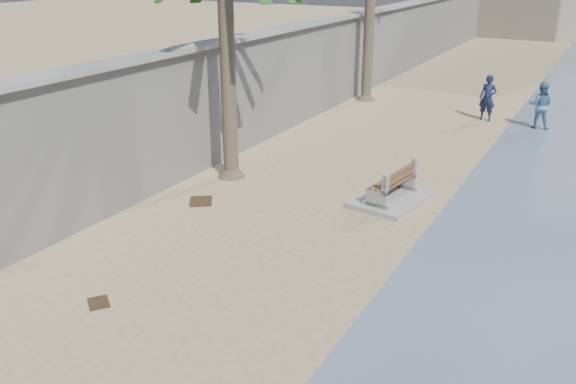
% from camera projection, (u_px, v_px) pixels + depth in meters
% --- Properties ---
extents(seawall, '(0.45, 70.00, 3.50)m').
position_uv_depth(seawall, '(337.00, 62.00, 25.54)').
color(seawall, gray).
rests_on(seawall, ground_plane).
extents(wall_cap, '(0.80, 70.00, 0.12)m').
position_uv_depth(wall_cap, '(338.00, 18.00, 24.89)').
color(wall_cap, gray).
rests_on(wall_cap, seawall).
extents(bench_far, '(1.77, 2.35, 0.91)m').
position_uv_depth(bench_far, '(392.00, 187.00, 15.55)').
color(bench_far, gray).
rests_on(bench_far, ground_plane).
extents(person_a, '(0.78, 0.58, 2.00)m').
position_uv_depth(person_a, '(488.00, 95.00, 23.11)').
color(person_a, '#141939').
rests_on(person_a, ground_plane).
extents(person_b, '(0.93, 0.73, 1.89)m').
position_uv_depth(person_b, '(541.00, 103.00, 22.04)').
color(person_b, '#456B8F').
rests_on(person_b, ground_plane).
extents(debris_c, '(0.86, 0.90, 0.03)m').
position_uv_depth(debris_c, '(201.00, 201.00, 15.66)').
color(debris_c, '#382616').
rests_on(debris_c, ground_plane).
extents(debris_d, '(0.57, 0.55, 0.03)m').
position_uv_depth(debris_d, '(99.00, 303.00, 11.07)').
color(debris_d, '#382616').
rests_on(debris_d, ground_plane).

